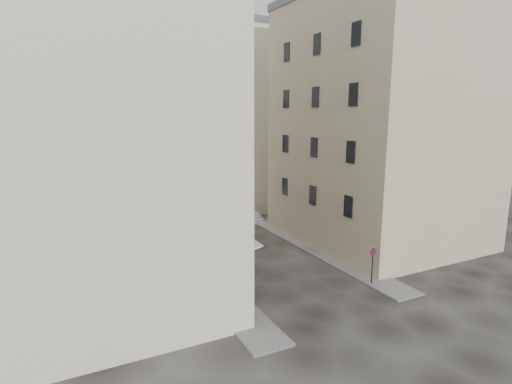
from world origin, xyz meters
TOP-DOWN VIEW (x-y plane):
  - ground at (0.00, 0.00)m, footprint 90.00×90.00m
  - sidewalk_left at (-4.50, 4.00)m, footprint 2.00×22.00m
  - sidewalk_right at (4.50, 3.00)m, footprint 2.00×18.00m
  - building_left at (-10.50, 3.00)m, footprint 12.20×16.20m
  - building_right at (10.50, 3.50)m, footprint 12.20×14.20m
  - building_back at (-1.00, 19.00)m, footprint 18.20×10.20m
  - cafe_storefront at (-4.32, 1.00)m, footprint 1.74×7.30m
  - stone_steps at (0.00, 12.57)m, footprint 9.00×3.15m
  - bollard_near at (-3.25, -1.00)m, footprint 0.12×0.12m
  - bollard_mid at (-3.25, 2.50)m, footprint 0.12×0.12m
  - bollard_far at (-3.25, 6.00)m, footprint 0.12×0.12m
  - no_parking_sign at (3.81, -3.65)m, footprint 0.53×0.10m
  - bistro_table_a at (-3.51, -1.45)m, footprint 1.14×0.54m
  - bistro_table_b at (-3.27, 0.02)m, footprint 1.27×0.59m
  - bistro_table_c at (-2.85, 1.15)m, footprint 1.17×0.55m
  - bistro_table_d at (-3.19, 3.62)m, footprint 1.31×0.61m
  - bistro_table_e at (-2.71, 3.96)m, footprint 1.42×0.67m
  - pedestrian at (-2.39, 0.34)m, footprint 0.71×0.55m

SIDE VIEW (x-z plane):
  - ground at x=0.00m, z-range 0.00..0.00m
  - sidewalk_left at x=-4.50m, z-range 0.00..0.12m
  - sidewalk_right at x=4.50m, z-range 0.00..0.12m
  - stone_steps at x=0.00m, z-range 0.00..0.80m
  - bistro_table_a at x=-3.51m, z-range 0.01..0.81m
  - bistro_table_c at x=-2.85m, z-range 0.01..0.83m
  - bistro_table_b at x=-3.27m, z-range 0.01..0.90m
  - bistro_table_d at x=-3.19m, z-range 0.01..0.93m
  - bistro_table_e at x=-2.71m, z-range 0.01..1.01m
  - bollard_near at x=-3.25m, z-range 0.04..1.02m
  - bollard_mid at x=-3.25m, z-range 0.04..1.02m
  - bollard_far at x=-3.25m, z-range 0.04..1.02m
  - pedestrian at x=-2.39m, z-range 0.00..1.71m
  - no_parking_sign at x=3.81m, z-range 0.48..2.80m
  - cafe_storefront at x=-4.32m, z-range 0.13..3.63m
  - building_right at x=10.50m, z-range 0.01..18.61m
  - building_back at x=-1.00m, z-range 0.01..18.61m
  - building_left at x=-10.50m, z-range 0.01..20.61m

